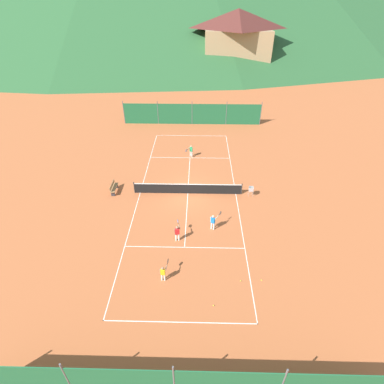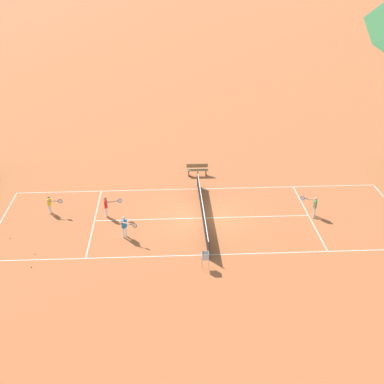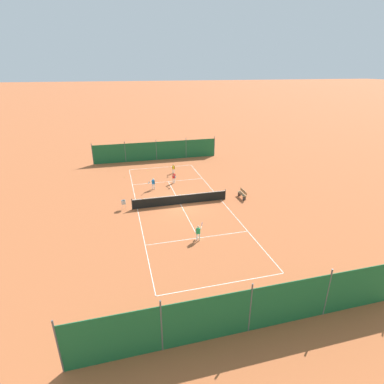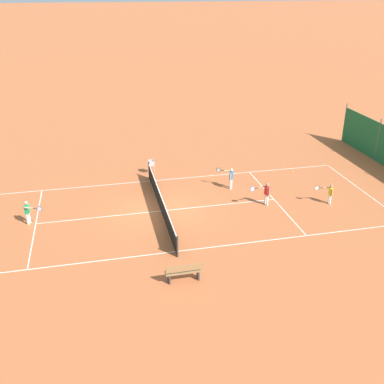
# 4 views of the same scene
# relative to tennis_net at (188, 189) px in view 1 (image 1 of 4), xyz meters

# --- Properties ---
(ground_plane) EXTENTS (600.00, 600.00, 0.00)m
(ground_plane) POSITION_rel_tennis_net_xyz_m (0.00, 0.00, -0.50)
(ground_plane) COLOR #B25B33
(court_line_markings) EXTENTS (8.25, 23.85, 0.01)m
(court_line_markings) POSITION_rel_tennis_net_xyz_m (0.00, 0.00, -0.50)
(court_line_markings) COLOR white
(court_line_markings) RESTS_ON ground
(tennis_net) EXTENTS (9.18, 0.08, 1.06)m
(tennis_net) POSITION_rel_tennis_net_xyz_m (0.00, 0.00, 0.00)
(tennis_net) COLOR #2D2D2D
(tennis_net) RESTS_ON ground
(windscreen_fence_far) EXTENTS (17.28, 0.08, 2.90)m
(windscreen_fence_far) POSITION_rel_tennis_net_xyz_m (-0.00, 15.50, 0.81)
(windscreen_fence_far) COLOR #1E6038
(windscreen_fence_far) RESTS_ON ground
(player_far_baseline) EXTENTS (0.47, 0.94, 1.13)m
(player_far_baseline) POSITION_rel_tennis_net_xyz_m (-1.14, -9.12, 0.16)
(player_far_baseline) COLOR white
(player_far_baseline) RESTS_ON ground
(player_far_service) EXTENTS (0.75, 0.93, 1.24)m
(player_far_service) POSITION_rel_tennis_net_xyz_m (0.09, 6.67, 0.23)
(player_far_service) COLOR white
(player_far_service) RESTS_ON ground
(player_near_service) EXTENTS (0.43, 1.10, 1.29)m
(player_near_service) POSITION_rel_tennis_net_xyz_m (-0.52, -5.68, 0.25)
(player_near_service) COLOR white
(player_near_service) RESTS_ON ground
(player_near_baseline) EXTENTS (0.83, 0.88, 1.27)m
(player_near_baseline) POSITION_rel_tennis_net_xyz_m (1.99, -4.45, 0.24)
(player_near_baseline) COLOR white
(player_near_baseline) RESTS_ON ground
(tennis_ball_alley_right) EXTENTS (0.07, 0.07, 0.07)m
(tennis_ball_alley_right) POSITION_rel_tennis_net_xyz_m (3.51, -9.15, -0.47)
(tennis_ball_alley_right) COLOR #CCE033
(tennis_ball_alley_right) RESTS_ON ground
(tennis_ball_service_box) EXTENTS (0.07, 0.07, 0.07)m
(tennis_ball_service_box) POSITION_rel_tennis_net_xyz_m (-0.11, 3.39, -0.47)
(tennis_ball_service_box) COLOR #CCE033
(tennis_ball_service_box) RESTS_ON ground
(tennis_ball_near_corner) EXTENTS (0.07, 0.07, 0.07)m
(tennis_ball_near_corner) POSITION_rel_tennis_net_xyz_m (1.81, -10.87, -0.47)
(tennis_ball_near_corner) COLOR #CCE033
(tennis_ball_near_corner) RESTS_ON ground
(tennis_ball_by_net_right) EXTENTS (0.07, 0.07, 0.07)m
(tennis_ball_by_net_right) POSITION_rel_tennis_net_xyz_m (4.78, -9.06, -0.47)
(tennis_ball_by_net_right) COLOR #CCE033
(tennis_ball_by_net_right) RESTS_ON ground
(ball_hopper) EXTENTS (0.36, 0.36, 0.89)m
(ball_hopper) POSITION_rel_tennis_net_xyz_m (5.31, -0.24, 0.15)
(ball_hopper) COLOR #B7B7BC
(ball_hopper) RESTS_ON ground
(courtside_bench) EXTENTS (0.36, 1.50, 0.84)m
(courtside_bench) POSITION_rel_tennis_net_xyz_m (-6.34, 0.09, -0.05)
(courtside_bench) COLOR olive
(courtside_bench) RESTS_ON ground
(alpine_chalet) EXTENTS (13.00, 10.00, 11.20)m
(alpine_chalet) POSITION_rel_tennis_net_xyz_m (7.84, 42.10, 5.32)
(alpine_chalet) COLOR tan
(alpine_chalet) RESTS_ON ground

